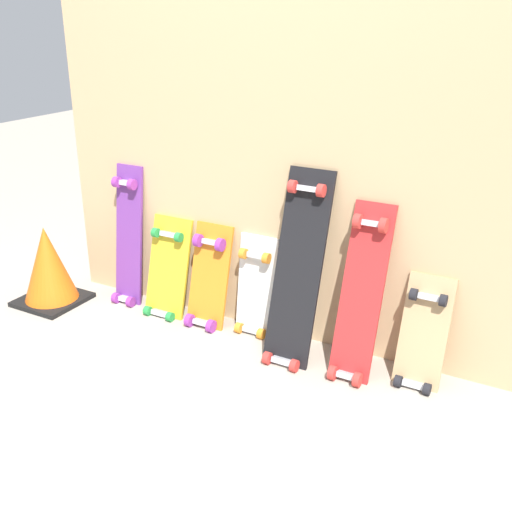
{
  "coord_description": "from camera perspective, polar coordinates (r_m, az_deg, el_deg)",
  "views": [
    {
      "loc": [
        1.29,
        -2.4,
        1.49
      ],
      "look_at": [
        0.0,
        -0.07,
        0.43
      ],
      "focal_mm": 43.88,
      "sensor_mm": 36.0,
      "label": 1
    }
  ],
  "objects": [
    {
      "name": "traffic_cone",
      "position": [
        3.5,
        -18.42,
        -0.87
      ],
      "size": [
        0.32,
        0.32,
        0.43
      ],
      "color": "black",
      "rests_on": "ground"
    },
    {
      "name": "skateboard_black",
      "position": [
        2.76,
        3.75,
        -1.84
      ],
      "size": [
        0.22,
        0.33,
        0.92
      ],
      "color": "black",
      "rests_on": "ground"
    },
    {
      "name": "skateboard_purple",
      "position": [
        3.37,
        -11.57,
        1.28
      ],
      "size": [
        0.16,
        0.17,
        0.81
      ],
      "color": "#6B338C",
      "rests_on": "ground"
    },
    {
      "name": "ground_plane",
      "position": [
        3.11,
        0.63,
        -6.94
      ],
      "size": [
        12.0,
        12.0,
        0.0
      ],
      "primitive_type": "plane",
      "color": "#A89E8E"
    },
    {
      "name": "skateboard_orange",
      "position": [
        3.11,
        -4.38,
        -2.42
      ],
      "size": [
        0.21,
        0.2,
        0.57
      ],
      "color": "orange",
      "rests_on": "ground"
    },
    {
      "name": "skateboard_red",
      "position": [
        2.69,
        9.48,
        -3.98
      ],
      "size": [
        0.18,
        0.31,
        0.8
      ],
      "color": "#B22626",
      "rests_on": "ground"
    },
    {
      "name": "skateboard_yellow",
      "position": [
        3.25,
        -8.1,
        -1.64
      ],
      "size": [
        0.23,
        0.2,
        0.58
      ],
      "color": "gold",
      "rests_on": "ground"
    },
    {
      "name": "skateboard_natural",
      "position": [
        2.73,
        14.91,
        -7.45
      ],
      "size": [
        0.2,
        0.22,
        0.53
      ],
      "color": "tan",
      "rests_on": "ground"
    },
    {
      "name": "plywood_wall_panel",
      "position": [
        2.85,
        1.39,
        9.56
      ],
      "size": [
        2.34,
        0.04,
        1.78
      ],
      "primitive_type": "cube",
      "color": "tan",
      "rests_on": "ground"
    },
    {
      "name": "skateboard_white",
      "position": [
        3.03,
        -0.02,
        -3.31
      ],
      "size": [
        0.2,
        0.14,
        0.56
      ],
      "color": "silver",
      "rests_on": "ground"
    }
  ]
}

